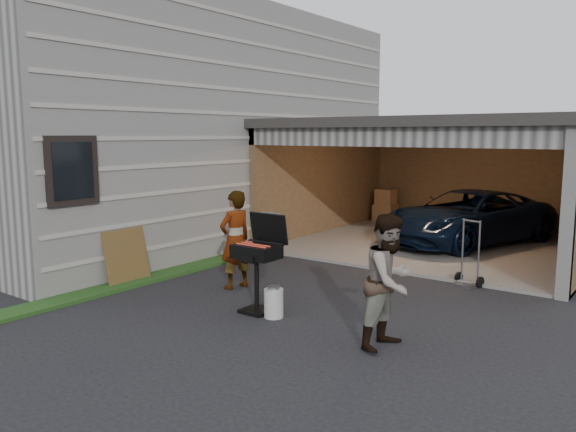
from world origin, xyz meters
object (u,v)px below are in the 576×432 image
woman (235,240)px  hand_truck (468,273)px  bbq_grill (258,255)px  man (390,281)px  plywood_panel (126,256)px  propane_tank (274,303)px  minivan (467,220)px

woman → hand_truck: woman is taller
bbq_grill → hand_truck: (1.96, 3.24, -0.63)m
man → hand_truck: man is taller
plywood_panel → hand_truck: 5.89m
woman → man: size_ratio=1.01×
woman → bbq_grill: size_ratio=1.16×
propane_tank → woman: bearing=150.5°
minivan → propane_tank: (-0.41, -6.73, -0.41)m
woman → propane_tank: size_ratio=4.02×
man → minivan: bearing=17.4°
minivan → man: (1.40, -6.77, 0.20)m
minivan → woman: bearing=-87.9°
woman → bbq_grill: (1.12, -0.75, 0.02)m
man → hand_truck: 3.40m
minivan → woman: woman is taller
propane_tank → hand_truck: 3.69m
propane_tank → plywood_panel: 3.21m
woman → man: (3.26, -0.86, -0.01)m
minivan → hand_truck: bearing=-50.8°
man → hand_truck: (-0.18, 3.34, -0.60)m
bbq_grill → hand_truck: 3.84m
plywood_panel → man: bearing=0.3°
minivan → propane_tank: bearing=-73.8°
man → plywood_panel: (-5.00, -0.03, -0.35)m
woman → hand_truck: size_ratio=1.45×
minivan → bbq_grill: bearing=-76.8°
minivan → bbq_grill: (-0.74, -6.66, 0.23)m
bbq_grill → hand_truck: size_ratio=1.25×
woman → propane_tank: bearing=71.9°
minivan → plywood_panel: 7.69m
minivan → propane_tank: minivan is taller
bbq_grill → propane_tank: (0.34, -0.07, -0.64)m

